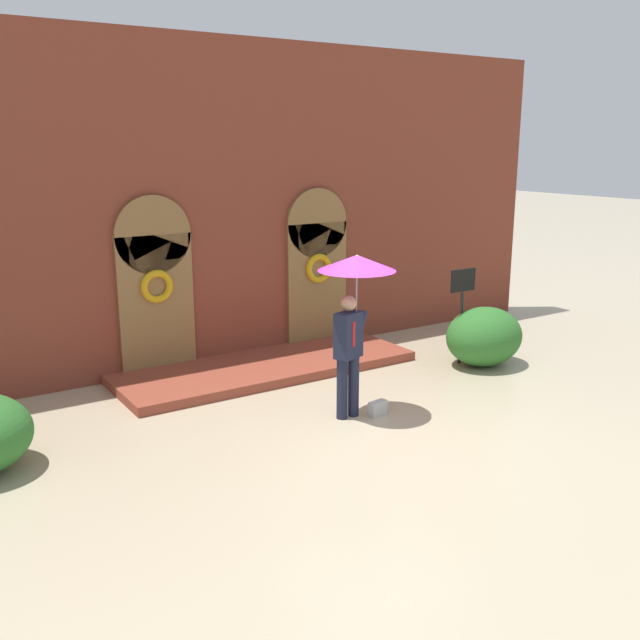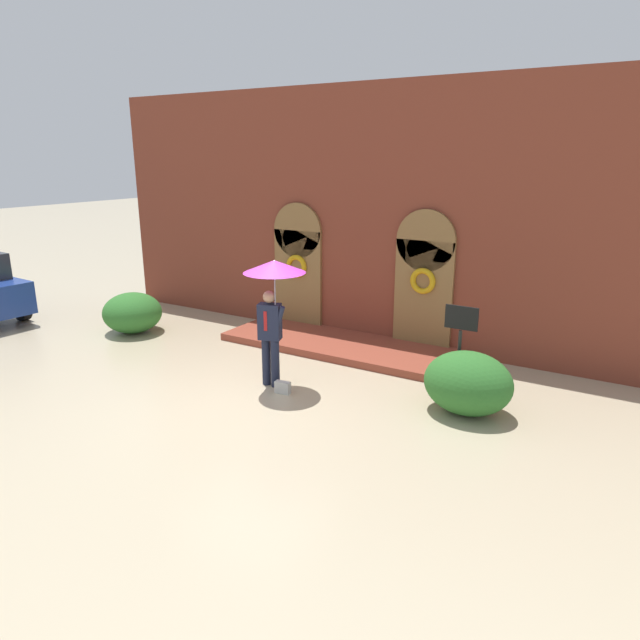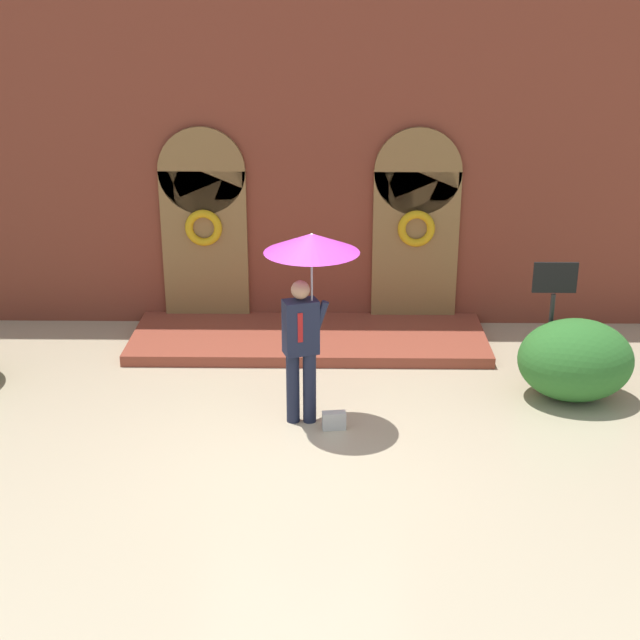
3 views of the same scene
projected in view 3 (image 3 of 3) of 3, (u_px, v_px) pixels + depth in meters
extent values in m
plane|color=tan|center=(302.00, 443.00, 10.33)|extent=(80.00, 80.00, 0.00)
cube|color=brown|center=(310.00, 141.00, 13.26)|extent=(14.00, 0.50, 5.60)
cube|color=brown|center=(205.00, 249.00, 13.58)|extent=(1.30, 0.08, 2.40)
cylinder|color=brown|center=(202.00, 171.00, 13.15)|extent=(1.30, 0.08, 1.30)
cube|color=brown|center=(415.00, 250.00, 13.53)|extent=(1.30, 0.08, 2.40)
cylinder|color=brown|center=(418.00, 171.00, 13.11)|extent=(1.30, 0.08, 1.30)
torus|color=#C69314|center=(204.00, 228.00, 13.39)|extent=(0.56, 0.12, 0.56)
torus|color=#C69314|center=(416.00, 229.00, 13.34)|extent=(0.56, 0.12, 0.56)
cube|color=brown|center=(309.00, 339.00, 13.15)|extent=(5.20, 1.80, 0.16)
cylinder|color=#191E33|center=(293.00, 387.00, 10.70)|extent=(0.16, 0.16, 0.90)
cylinder|color=#191E33|center=(310.00, 387.00, 10.69)|extent=(0.16, 0.16, 0.90)
cube|color=#191E33|center=(301.00, 327.00, 10.42)|extent=(0.46, 0.36, 0.66)
cube|color=#A51919|center=(300.00, 328.00, 10.28)|extent=(0.06, 0.03, 0.36)
sphere|color=#A87A5B|center=(300.00, 290.00, 10.26)|extent=(0.22, 0.22, 0.22)
cylinder|color=#191E33|center=(319.00, 319.00, 10.38)|extent=(0.22, 0.09, 0.46)
cylinder|color=gray|center=(312.00, 293.00, 10.27)|extent=(0.02, 0.02, 0.98)
cone|color=#992893|center=(312.00, 243.00, 10.06)|extent=(1.10, 1.10, 0.22)
cone|color=white|center=(312.00, 242.00, 10.05)|extent=(0.61, 0.60, 0.20)
cube|color=#B7B7B2|center=(334.00, 421.00, 10.62)|extent=(0.29, 0.15, 0.22)
cylinder|color=black|center=(549.00, 341.00, 11.54)|extent=(0.06, 0.06, 1.30)
cube|color=black|center=(555.00, 278.00, 11.23)|extent=(0.56, 0.03, 0.40)
ellipsoid|color=#2D6B28|center=(575.00, 360.00, 11.29)|extent=(1.46, 1.19, 1.05)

